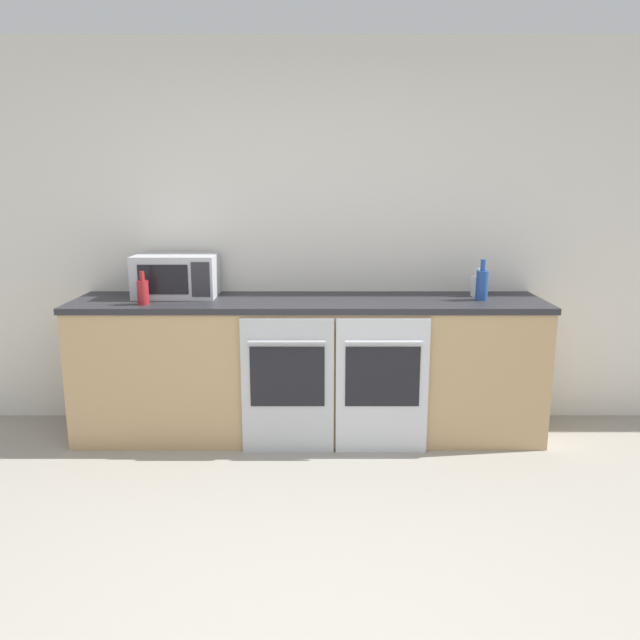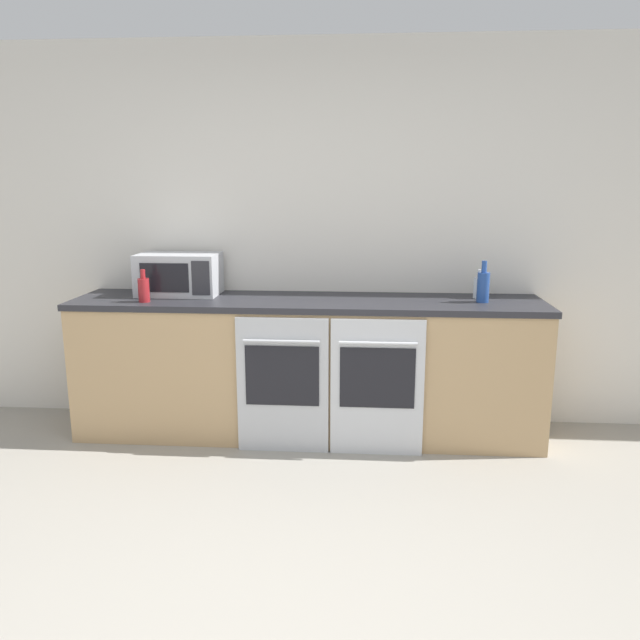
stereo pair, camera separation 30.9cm
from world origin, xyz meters
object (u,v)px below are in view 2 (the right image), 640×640
at_px(oven_left, 283,385).
at_px(bottle_red, 144,289).
at_px(microwave, 179,274).
at_px(bottle_clear, 479,287).
at_px(oven_right, 377,387).
at_px(bottle_blue, 483,286).

height_order(oven_left, bottle_red, bottle_red).
xyz_separation_m(oven_left, microwave, (-0.75, 0.43, 0.62)).
relative_size(oven_left, microwave, 1.61).
distance_m(microwave, bottle_clear, 2.01).
distance_m(oven_left, oven_right, 0.59).
xyz_separation_m(microwave, bottle_red, (-0.15, -0.29, -0.06)).
height_order(bottle_clear, bottle_red, bottle_red).
height_order(oven_right, microwave, microwave).
bearing_deg(oven_right, oven_left, 180.00).
xyz_separation_m(microwave, bottle_blue, (2.00, -0.13, -0.04)).
bearing_deg(bottle_red, oven_left, -9.32).
bearing_deg(oven_left, bottle_clear, 19.69).
xyz_separation_m(oven_right, bottle_red, (-1.49, 0.15, 0.56)).
xyz_separation_m(oven_left, bottle_red, (-0.90, 0.15, 0.56)).
bearing_deg(bottle_blue, bottle_clear, 88.96).
bearing_deg(oven_left, microwave, 150.14).
bearing_deg(oven_right, bottle_red, 174.32).
xyz_separation_m(oven_left, bottle_clear, (1.25, 0.45, 0.56)).
xyz_separation_m(microwave, bottle_clear, (2.01, 0.01, -0.06)).
relative_size(oven_right, bottle_red, 4.13).
xyz_separation_m(oven_left, oven_right, (0.59, 0.00, 0.00)).
height_order(oven_right, bottle_clear, bottle_clear).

